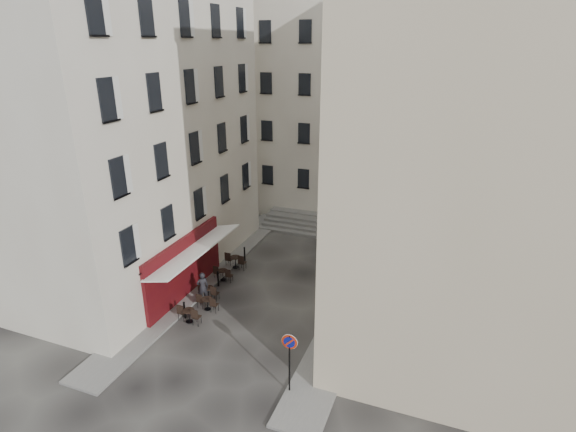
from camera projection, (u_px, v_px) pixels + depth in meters
The scene contains 18 objects.
ground at pixel (250, 321), 22.99m from camera, with size 90.00×90.00×0.00m, color black.
sidewalk_left at pixel (213, 270), 27.95m from camera, with size 2.00×22.00×0.12m, color slate.
sidewalk_right at pixel (350, 307), 24.09m from camera, with size 2.00×18.00×0.12m, color slate.
building_left at pixel (100, 99), 25.35m from camera, with size 12.20×16.20×20.60m.
building_right at pixel (501, 143), 19.17m from camera, with size 12.20×14.20×18.60m.
building_back at pixel (336, 95), 36.49m from camera, with size 18.20×10.20×18.60m.
cafe_storefront at pixel (186, 266), 24.62m from camera, with size 1.74×7.30×3.50m.
stone_steps at pixel (322, 226), 33.79m from camera, with size 9.00×3.15×0.80m.
bollard_near at pixel (184, 309), 23.01m from camera, with size 0.12×0.12×0.98m.
bollard_mid at pixel (218, 278), 26.06m from camera, with size 0.12×0.12×0.98m.
bollard_far at pixel (245, 253), 29.11m from camera, with size 0.12×0.12×0.98m.
no_parking_sign at pixel (289, 353), 17.57m from camera, with size 0.64×0.11×2.80m.
bistro_table_a at pixel (189, 314), 22.71m from camera, with size 1.29×0.60×0.91m.
bistro_table_b at pixel (208, 303), 23.77m from camera, with size 1.23×0.57×0.86m.
bistro_table_c at pixel (209, 291), 24.84m from camera, with size 1.23×0.58×0.87m.
bistro_table_d at pixel (223, 274), 26.72m from camera, with size 1.21×0.57×0.85m.
bistro_table_e at pixel (236, 261), 28.16m from camera, with size 1.39×0.65×0.98m.
pedestrian at pixel (203, 287), 24.39m from camera, with size 0.65×0.42×1.77m, color black.
Camera 1 is at (8.75, -17.51, 13.35)m, focal length 28.00 mm.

